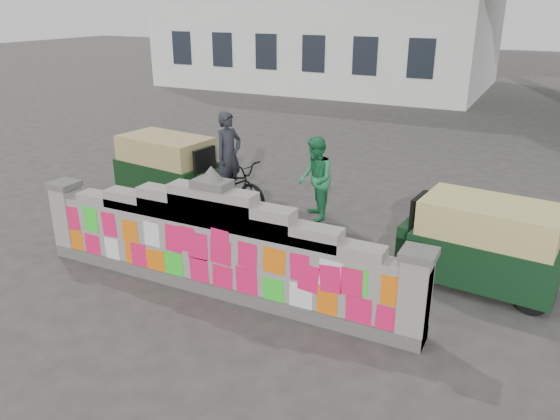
# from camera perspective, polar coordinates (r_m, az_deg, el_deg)

# --- Properties ---
(ground) EXTENTS (100.00, 100.00, 0.00)m
(ground) POSITION_cam_1_polar(r_m,az_deg,el_deg) (8.59, -6.62, -8.37)
(ground) COLOR #383533
(ground) RESTS_ON ground
(parapet_wall) EXTENTS (6.48, 0.44, 2.01)m
(parapet_wall) POSITION_cam_1_polar(r_m,az_deg,el_deg) (8.25, -6.86, -3.84)
(parapet_wall) COLOR #4C4C49
(parapet_wall) RESTS_ON ground
(building) EXTENTS (16.00, 10.00, 8.90)m
(building) POSITION_cam_1_polar(r_m,az_deg,el_deg) (30.34, 5.41, 20.57)
(building) COLOR silver
(building) RESTS_ON ground
(cyclist_bike) EXTENTS (2.18, 1.22, 1.09)m
(cyclist_bike) POSITION_cam_1_polar(r_m,az_deg,el_deg) (11.72, -5.28, 2.75)
(cyclist_bike) COLOR black
(cyclist_bike) RESTS_ON ground
(cyclist_rider) EXTENTS (0.59, 0.76, 1.84)m
(cyclist_rider) POSITION_cam_1_polar(r_m,az_deg,el_deg) (11.61, -5.34, 4.52)
(cyclist_rider) COLOR #22242B
(cyclist_rider) RESTS_ON ground
(pedestrian) EXTENTS (0.99, 1.05, 1.71)m
(pedestrian) POSITION_cam_1_polar(r_m,az_deg,el_deg) (10.98, 3.70, 3.24)
(pedestrian) COLOR #24844B
(pedestrian) RESTS_ON ground
(rickshaw_left) EXTENTS (2.61, 1.45, 1.41)m
(rickshaw_left) POSITION_cam_1_polar(r_m,az_deg,el_deg) (12.46, -11.53, 4.43)
(rickshaw_left) COLOR black
(rickshaw_left) RESTS_ON ground
(rickshaw_right) EXTENTS (2.55, 1.38, 1.38)m
(rickshaw_right) POSITION_cam_1_polar(r_m,az_deg,el_deg) (8.96, 20.40, -3.23)
(rickshaw_right) COLOR black
(rickshaw_right) RESTS_ON ground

